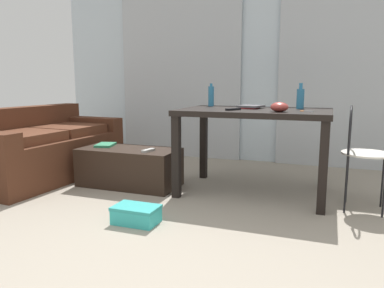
% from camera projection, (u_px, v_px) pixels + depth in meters
% --- Properties ---
extents(ground_plane, '(7.85, 7.85, 0.00)m').
position_uv_depth(ground_plane, '(214.00, 206.00, 3.15)').
color(ground_plane, gray).
extents(wall_back, '(5.82, 0.10, 2.58)m').
position_uv_depth(wall_back, '(261.00, 63.00, 4.82)').
color(wall_back, silver).
rests_on(wall_back, ground).
extents(curtains, '(3.98, 0.03, 2.35)m').
position_uv_depth(curtains, '(259.00, 72.00, 4.76)').
color(curtains, '#B2B7BC').
rests_on(curtains, ground).
extents(couch, '(0.98, 1.77, 0.77)m').
position_uv_depth(couch, '(42.00, 149.00, 4.07)').
color(couch, '#4C2819').
rests_on(couch, ground).
extents(coffee_table, '(1.00, 0.48, 0.38)m').
position_uv_depth(coffee_table, '(129.00, 167.00, 3.76)').
color(coffee_table, black).
rests_on(coffee_table, ground).
extents(craft_table, '(1.35, 0.87, 0.80)m').
position_uv_depth(craft_table, '(255.00, 121.00, 3.42)').
color(craft_table, black).
rests_on(craft_table, ground).
extents(wire_chair, '(0.39, 0.40, 0.86)m').
position_uv_depth(wire_chair, '(359.00, 145.00, 3.00)').
color(wire_chair, silver).
rests_on(wire_chair, ground).
extents(bottle_near, '(0.06, 0.06, 0.24)m').
position_uv_depth(bottle_near, '(211.00, 96.00, 3.85)').
color(bottle_near, teal).
rests_on(bottle_near, craft_table).
extents(bottle_far, '(0.07, 0.07, 0.24)m').
position_uv_depth(bottle_far, '(300.00, 98.00, 3.48)').
color(bottle_far, teal).
rests_on(bottle_far, craft_table).
extents(bowl, '(0.15, 0.15, 0.08)m').
position_uv_depth(bowl, '(279.00, 107.00, 3.09)').
color(bowl, '#9E3833').
rests_on(bowl, craft_table).
extents(book_stack, '(0.24, 0.27, 0.03)m').
position_uv_depth(book_stack, '(250.00, 107.00, 3.51)').
color(book_stack, red).
rests_on(book_stack, craft_table).
extents(tv_remote_on_table, '(0.11, 0.17, 0.02)m').
position_uv_depth(tv_remote_on_table, '(233.00, 109.00, 3.28)').
color(tv_remote_on_table, black).
rests_on(tv_remote_on_table, craft_table).
extents(scissors, '(0.12, 0.08, 0.00)m').
position_uv_depth(scissors, '(305.00, 111.00, 3.15)').
color(scissors, '#9EA0A5').
rests_on(scissors, craft_table).
extents(tv_remote_primary, '(0.08, 0.16, 0.02)m').
position_uv_depth(tv_remote_primary, '(148.00, 150.00, 3.56)').
color(tv_remote_primary, '#B7B7B2').
rests_on(tv_remote_primary, coffee_table).
extents(magazine, '(0.23, 0.28, 0.02)m').
position_uv_depth(magazine, '(105.00, 145.00, 3.88)').
color(magazine, '#2D7F56').
rests_on(magazine, coffee_table).
extents(shoebox, '(0.34, 0.22, 0.13)m').
position_uv_depth(shoebox, '(136.00, 214.00, 2.76)').
color(shoebox, '#33B2AD').
rests_on(shoebox, ground).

